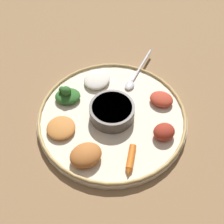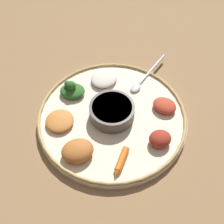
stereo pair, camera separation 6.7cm
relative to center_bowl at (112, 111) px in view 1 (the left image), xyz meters
name	(u,v)px [view 1 (the left image)]	position (x,y,z in m)	size (l,w,h in m)	color
ground_plane	(112,120)	(0.00, 0.00, -0.04)	(2.40, 2.40, 0.00)	olive
platter	(112,118)	(0.00, 0.00, -0.03)	(0.37, 0.37, 0.02)	beige
platter_rim	(112,115)	(0.00, 0.00, -0.02)	(0.36, 0.36, 0.01)	tan
center_bowl	(112,111)	(0.00, 0.00, 0.00)	(0.11, 0.11, 0.04)	#4C4742
spoon	(136,75)	(0.03, -0.15, -0.02)	(0.05, 0.17, 0.01)	silver
greens_pile	(67,95)	(0.12, 0.03, 0.00)	(0.08, 0.08, 0.04)	#2D6628
carrot_near_spoon	(131,160)	(-0.11, 0.07, -0.01)	(0.05, 0.07, 0.02)	orange
mound_chickpea	(86,155)	(-0.03, 0.13, 0.00)	(0.07, 0.06, 0.03)	#B2662D
mound_rice_white	(97,79)	(0.10, -0.07, -0.01)	(0.08, 0.07, 0.02)	silver
mound_beet	(164,132)	(-0.13, -0.03, 0.00)	(0.05, 0.04, 0.03)	maroon
mound_squash	(61,128)	(0.07, 0.11, -0.01)	(0.07, 0.07, 0.02)	#C67A38
mound_berbere_red	(161,99)	(-0.07, -0.11, -0.01)	(0.06, 0.05, 0.02)	#B73D28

